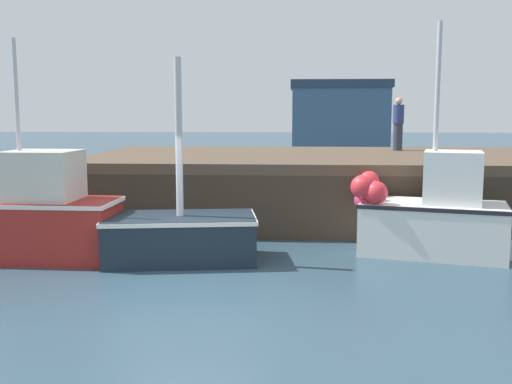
% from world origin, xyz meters
% --- Properties ---
extents(ground, '(120.00, 160.00, 0.10)m').
position_xyz_m(ground, '(0.00, 0.00, -0.05)').
color(ground, '#2D4756').
extents(pier, '(13.94, 7.25, 1.76)m').
position_xyz_m(pier, '(2.98, 6.44, 1.47)').
color(pier, brown).
rests_on(pier, ground).
extents(fishing_boat_near_left, '(3.81, 1.48, 4.36)m').
position_xyz_m(fishing_boat_near_left, '(-3.52, 1.35, 0.85)').
color(fishing_boat_near_left, maroon).
rests_on(fishing_boat_near_left, ground).
extents(fishing_boat_near_right, '(3.17, 1.98, 3.98)m').
position_xyz_m(fishing_boat_near_right, '(-0.43, 1.39, 0.52)').
color(fishing_boat_near_right, '#19232D').
rests_on(fishing_boat_near_right, ground).
extents(fishing_boat_mid, '(3.31, 2.21, 4.73)m').
position_xyz_m(fishing_boat_mid, '(4.62, 2.24, 0.85)').
color(fishing_boat_mid, silver).
rests_on(fishing_boat_mid, ground).
extents(rowboat, '(1.95, 0.81, 0.44)m').
position_xyz_m(rowboat, '(6.25, 2.09, 0.20)').
color(rowboat, silver).
rests_on(rowboat, ground).
extents(dockworker, '(0.34, 0.34, 1.64)m').
position_xyz_m(dockworker, '(5.03, 8.73, 2.58)').
color(dockworker, '#2D3342').
rests_on(dockworker, pier).
extents(warehouse, '(6.35, 4.93, 4.99)m').
position_xyz_m(warehouse, '(4.69, 29.32, 2.51)').
color(warehouse, '#385675').
rests_on(warehouse, ground).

